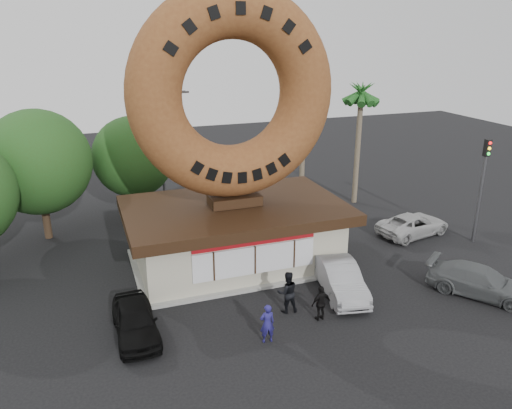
{
  "coord_description": "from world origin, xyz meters",
  "views": [
    {
      "loc": [
        -7.11,
        -17.03,
        11.84
      ],
      "look_at": [
        0.44,
        4.0,
        3.91
      ],
      "focal_mm": 35.0,
      "sensor_mm": 36.0,
      "label": 1
    }
  ],
  "objects": [
    {
      "name": "ground",
      "position": [
        0.0,
        0.0,
        0.0
      ],
      "size": [
        90.0,
        90.0,
        0.0
      ],
      "primitive_type": "plane",
      "color": "black",
      "rests_on": "ground"
    },
    {
      "name": "street_lamp",
      "position": [
        -1.86,
        16.0,
        4.48
      ],
      "size": [
        2.11,
        0.2,
        8.0
      ],
      "color": "#59595E",
      "rests_on": "ground"
    },
    {
      "name": "tree_mid",
      "position": [
        -4.0,
        15.0,
        4.02
      ],
      "size": [
        5.2,
        5.2,
        6.63
      ],
      "color": "#473321",
      "rests_on": "ground"
    },
    {
      "name": "tree_west",
      "position": [
        -9.5,
        13.0,
        4.64
      ],
      "size": [
        6.0,
        6.0,
        7.65
      ],
      "color": "#473321",
      "rests_on": "ground"
    },
    {
      "name": "car_black",
      "position": [
        -5.83,
        0.98,
        0.7
      ],
      "size": [
        1.71,
        4.13,
        1.4
      ],
      "primitive_type": "imported",
      "rotation": [
        0.0,
        0.0,
        0.01
      ],
      "color": "black",
      "rests_on": "ground"
    },
    {
      "name": "donut_shop",
      "position": [
        0.0,
        5.98,
        1.77
      ],
      "size": [
        11.2,
        7.2,
        3.8
      ],
      "color": "beige",
      "rests_on": "ground"
    },
    {
      "name": "car_silver",
      "position": [
        3.65,
        1.28,
        0.75
      ],
      "size": [
        2.44,
        4.79,
        1.51
      ],
      "primitive_type": "imported",
      "rotation": [
        0.0,
        0.0,
        -0.19
      ],
      "color": "#929397",
      "rests_on": "ground"
    },
    {
      "name": "palm_near",
      "position": [
        7.5,
        14.0,
        8.41
      ],
      "size": [
        2.6,
        2.6,
        9.75
      ],
      "color": "#726651",
      "rests_on": "ground"
    },
    {
      "name": "person_left",
      "position": [
        -0.96,
        -1.21,
        0.83
      ],
      "size": [
        0.62,
        0.42,
        1.67
      ],
      "primitive_type": "imported",
      "rotation": [
        0.0,
        0.0,
        3.1
      ],
      "color": "navy",
      "rests_on": "ground"
    },
    {
      "name": "person_right",
      "position": [
        1.76,
        -0.49,
        0.8
      ],
      "size": [
        0.98,
        0.53,
        1.6
      ],
      "primitive_type": "imported",
      "rotation": [
        0.0,
        0.0,
        3.3
      ],
      "color": "black",
      "rests_on": "ground"
    },
    {
      "name": "car_white",
      "position": [
        11.26,
        6.03,
        0.65
      ],
      "size": [
        4.99,
        2.99,
        1.3
      ],
      "primitive_type": "imported",
      "rotation": [
        0.0,
        0.0,
        1.76
      ],
      "color": "#B8B8B8",
      "rests_on": "ground"
    },
    {
      "name": "traffic_signal",
      "position": [
        14.0,
        3.99,
        3.87
      ],
      "size": [
        0.3,
        0.38,
        6.07
      ],
      "color": "#59595E",
      "rests_on": "ground"
    },
    {
      "name": "person_center",
      "position": [
        0.67,
        0.6,
        0.96
      ],
      "size": [
        1.0,
        0.82,
        1.91
      ],
      "primitive_type": "imported",
      "rotation": [
        0.0,
        0.0,
        3.04
      ],
      "color": "black",
      "rests_on": "ground"
    },
    {
      "name": "car_grey",
      "position": [
        9.73,
        -1.1,
        0.69
      ],
      "size": [
        4.38,
        4.98,
        1.38
      ],
      "primitive_type": "imported",
      "rotation": [
        0.0,
        0.0,
        0.64
      ],
      "color": "#5B5F60",
      "rests_on": "ground"
    },
    {
      "name": "giant_donut",
      "position": [
        0.0,
        6.0,
        8.87
      ],
      "size": [
        10.13,
        2.58,
        10.13
      ],
      "primitive_type": "torus",
      "rotation": [
        1.57,
        0.0,
        0.0
      ],
      "color": "brown",
      "rests_on": "donut_shop"
    },
    {
      "name": "palm_far",
      "position": [
        11.0,
        12.5,
        7.48
      ],
      "size": [
        2.6,
        2.6,
        8.75
      ],
      "color": "#726651",
      "rests_on": "ground"
    }
  ]
}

